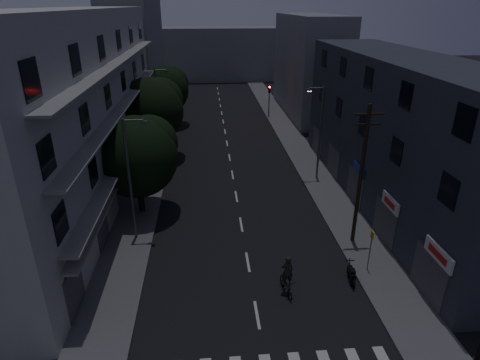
{
  "coord_description": "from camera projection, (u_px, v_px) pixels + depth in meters",
  "views": [
    {
      "loc": [
        -2.19,
        -13.53,
        14.34
      ],
      "look_at": [
        0.0,
        12.0,
        3.0
      ],
      "focal_mm": 30.0,
      "sensor_mm": 36.0,
      "label": 1
    }
  ],
  "objects": [
    {
      "name": "bus_stop_sign",
      "position": [
        371.0,
        243.0,
        22.65
      ],
      "size": [
        0.06,
        0.35,
        2.52
      ],
      "color": "#595B60",
      "rests_on": "sidewalk_right"
    },
    {
      "name": "motorcycle",
      "position": [
        351.0,
        275.0,
        22.36
      ],
      "size": [
        0.51,
        1.78,
        1.14
      ],
      "rotation": [
        0.0,
        0.0,
        -0.12
      ],
      "color": "black",
      "rests_on": "ground"
    },
    {
      "name": "street_lamp_left_far",
      "position": [
        158.0,
        103.0,
        42.59
      ],
      "size": [
        1.51,
        0.25,
        8.0
      ],
      "color": "#54555B",
      "rests_on": "sidewalk_left"
    },
    {
      "name": "lane_markings",
      "position": [
        226.0,
        137.0,
        46.77
      ],
      "size": [
        0.15,
        60.5,
        0.01
      ],
      "color": "beige",
      "rests_on": "ground"
    },
    {
      "name": "building_far_end",
      "position": [
        215.0,
        54.0,
        80.06
      ],
      "size": [
        24.0,
        8.0,
        10.0
      ],
      "primitive_type": "cube",
      "color": "slate",
      "rests_on": "ground"
    },
    {
      "name": "utility_pole",
      "position": [
        361.0,
        174.0,
        24.27
      ],
      "size": [
        1.8,
        0.24,
        9.0
      ],
      "color": "black",
      "rests_on": "sidewalk_right"
    },
    {
      "name": "tree_far",
      "position": [
        165.0,
        88.0,
        49.48
      ],
      "size": [
        5.88,
        5.88,
        7.28
      ],
      "color": "black",
      "rests_on": "sidewalk_left"
    },
    {
      "name": "building_far_right",
      "position": [
        308.0,
        65.0,
        54.88
      ],
      "size": [
        6.0,
        20.0,
        13.0
      ],
      "primitive_type": "cube",
      "color": "slate",
      "rests_on": "ground"
    },
    {
      "name": "street_lamp_left_near",
      "position": [
        131.0,
        175.0,
        24.84
      ],
      "size": [
        1.51,
        0.25,
        8.0
      ],
      "color": "#54575B",
      "rests_on": "sidewalk_left"
    },
    {
      "name": "sidewalk_right",
      "position": [
        301.0,
        153.0,
        41.63
      ],
      "size": [
        3.0,
        90.0,
        0.15
      ],
      "primitive_type": "cube",
      "color": "#565659",
      "rests_on": "ground"
    },
    {
      "name": "ground",
      "position": [
        229.0,
        156.0,
        41.08
      ],
      "size": [
        160.0,
        160.0,
        0.0
      ],
      "primitive_type": "plane",
      "color": "black",
      "rests_on": "ground"
    },
    {
      "name": "tree_near",
      "position": [
        137.0,
        154.0,
        28.14
      ],
      "size": [
        5.84,
        5.84,
        7.2
      ],
      "color": "black",
      "rests_on": "sidewalk_left"
    },
    {
      "name": "street_lamp_right",
      "position": [
        319.0,
        129.0,
        33.86
      ],
      "size": [
        1.51,
        0.25,
        8.0
      ],
      "color": "#55565C",
      "rests_on": "sidewalk_right"
    },
    {
      "name": "traffic_signal_far_left",
      "position": [
        175.0,
        96.0,
        53.0
      ],
      "size": [
        0.28,
        0.37,
        4.1
      ],
      "color": "black",
      "rests_on": "sidewalk_left"
    },
    {
      "name": "building_far_left",
      "position": [
        136.0,
        51.0,
        57.86
      ],
      "size": [
        6.0,
        20.0,
        16.0
      ],
      "primitive_type": "cube",
      "color": "slate",
      "rests_on": "ground"
    },
    {
      "name": "tree_mid",
      "position": [
        151.0,
        108.0,
        38.41
      ],
      "size": [
        6.41,
        6.41,
        7.89
      ],
      "color": "black",
      "rests_on": "sidewalk_left"
    },
    {
      "name": "building_right",
      "position": [
        398.0,
        133.0,
        29.77
      ],
      "size": [
        6.19,
        28.0,
        11.0
      ],
      "color": "#292D37",
      "rests_on": "ground"
    },
    {
      "name": "cyclist",
      "position": [
        287.0,
        280.0,
        21.38
      ],
      "size": [
        0.92,
        1.9,
        2.31
      ],
      "rotation": [
        0.0,
        0.0,
        0.16
      ],
      "color": "black",
      "rests_on": "ground"
    },
    {
      "name": "sidewalk_left",
      "position": [
        155.0,
        157.0,
        40.46
      ],
      "size": [
        3.0,
        90.0,
        0.15
      ],
      "primitive_type": "cube",
      "color": "#565659",
      "rests_on": "ground"
    },
    {
      "name": "building_left",
      "position": [
        79.0,
        107.0,
        30.94
      ],
      "size": [
        7.0,
        36.0,
        14.0
      ],
      "color": "#AFAFAA",
      "rests_on": "ground"
    },
    {
      "name": "traffic_signal_far_right",
      "position": [
        269.0,
        95.0,
        53.64
      ],
      "size": [
        0.28,
        0.37,
        4.1
      ],
      "color": "black",
      "rests_on": "sidewalk_right"
    }
  ]
}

